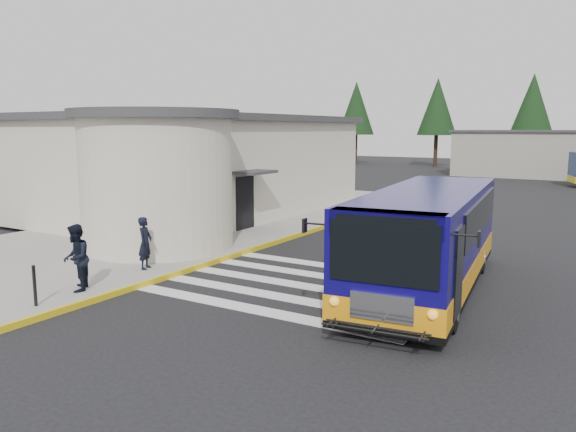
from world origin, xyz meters
The scene contains 9 objects.
ground centered at (0.00, 0.00, 0.00)m, with size 140.00×140.00×0.00m, color black.
sidewalk centered at (-9.00, 4.00, 0.07)m, with size 10.00×34.00×0.15m, color gray.
curb_strip centered at (-4.05, 4.00, 0.08)m, with size 0.12×34.00×0.16m, color gold.
station_building centered at (-10.84, 6.91, 2.57)m, with size 12.70×18.70×4.80m.
crosswalk centered at (-0.50, -0.80, 0.01)m, with size 8.00×5.35×0.01m.
transit_bus centered at (2.68, 0.53, 1.30)m, with size 3.98×9.83×2.71m.
pedestrian_a centered at (-5.05, -2.08, 0.93)m, with size 0.57×0.38×1.57m, color black.
pedestrian_b centered at (-4.87, -4.68, 1.02)m, with size 0.85×0.66×1.74m, color black.
bollard centered at (-4.66, -6.03, 0.64)m, with size 0.08×0.08×0.99m, color black.
Camera 1 is at (7.11, -13.86, 4.30)m, focal length 35.00 mm.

